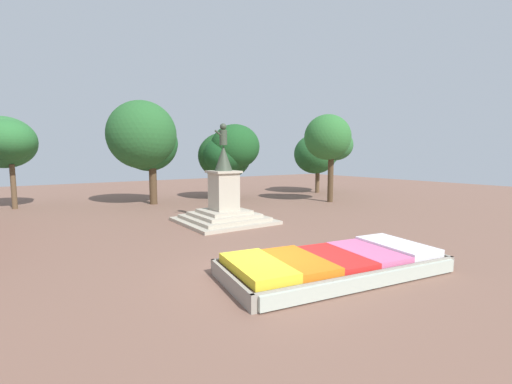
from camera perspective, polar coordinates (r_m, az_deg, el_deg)
name	(u,v)px	position (r m, az deg, el deg)	size (l,w,h in m)	color
ground_plane	(267,276)	(10.65, 1.91, -13.74)	(81.13, 81.13, 0.00)	brown
flower_planter	(334,264)	(11.00, 12.89, -11.59)	(7.37, 4.17, 0.68)	#38281C
statue_monument	(224,204)	(18.53, -5.37, -1.99)	(4.52, 4.52, 5.29)	#B1A793
park_tree_far_left	(228,153)	(28.10, -4.67, 6.53)	(4.51, 5.18, 6.07)	#4C3823
park_tree_behind_statue	(146,139)	(26.64, -17.89, 8.40)	(5.16, 5.13, 7.53)	#4C3823
park_tree_far_right	(5,142)	(28.57, -36.35, 6.77)	(4.10, 4.82, 6.24)	brown
park_tree_street_side	(317,153)	(33.73, 10.16, 6.42)	(5.28, 4.78, 5.57)	brown
park_tree_mid_canopy	(330,140)	(26.98, 12.23, 8.48)	(4.25, 3.48, 6.67)	#4C3823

